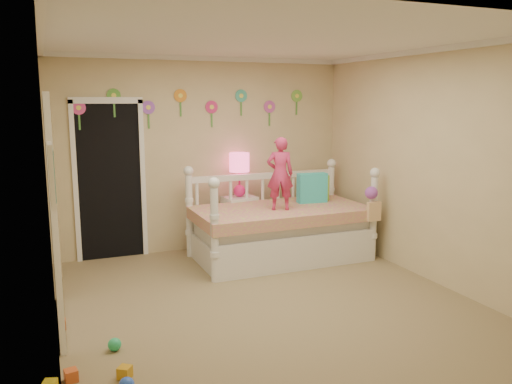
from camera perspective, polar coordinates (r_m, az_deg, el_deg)
name	(u,v)px	position (r m, az deg, el deg)	size (l,w,h in m)	color
floor	(269,305)	(5.39, 1.45, -12.18)	(4.00, 4.50, 0.01)	#7F684C
ceiling	(270,38)	(5.02, 1.59, 16.46)	(4.00, 4.50, 0.01)	white
back_wall	(203,155)	(7.14, -5.76, 4.07)	(4.00, 0.01, 2.60)	tan
left_wall	(47,191)	(4.63, -21.80, 0.13)	(0.01, 4.50, 2.60)	tan
right_wall	(435,167)	(6.12, 18.96, 2.57)	(0.01, 4.50, 2.60)	tan
crown_molding	(270,41)	(5.02, 1.59, 16.12)	(4.00, 4.50, 0.06)	white
daybed	(280,212)	(6.72, 2.66, -2.24)	(2.24, 1.21, 1.22)	white
pillow_turquoise	(312,188)	(7.02, 6.14, 0.45)	(0.39, 0.14, 0.39)	#29CDAE
pillow_lime	(315,188)	(7.13, 6.49, 0.40)	(0.37, 0.13, 0.35)	#9EDA42
child	(280,174)	(6.48, 2.64, 2.01)	(0.33, 0.22, 0.91)	#CE2E61
nightstand	(240,222)	(7.28, -1.80, -3.30)	(0.43, 0.33, 0.72)	white
table_lamp	(239,168)	(7.14, -1.83, 2.66)	(0.28, 0.28, 0.61)	#E11E72
closet_doorway	(110,179)	(6.92, -15.66, 1.33)	(0.90, 0.04, 2.07)	black
flower_decals	(196,107)	(7.07, -6.53, 9.19)	(3.40, 0.02, 0.50)	#B2668C
mirror_closet	(54,213)	(4.97, -21.19, -2.13)	(0.07, 1.30, 2.10)	white
wall_picture	(51,175)	(3.70, -21.43, 1.75)	(0.05, 0.34, 0.42)	white
hanging_bag	(372,205)	(6.69, 12.53, -1.38)	(0.20, 0.16, 0.36)	beige
toy_scatter	(103,353)	(4.51, -16.35, -16.52)	(0.80, 1.30, 0.11)	#996666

